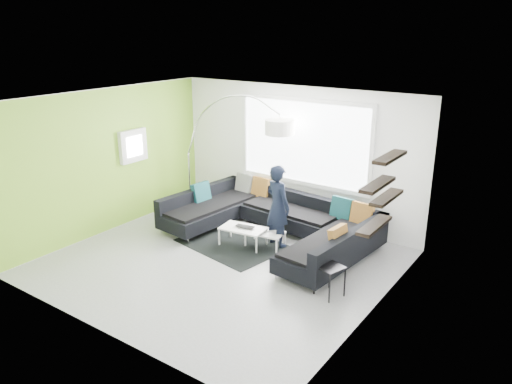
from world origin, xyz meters
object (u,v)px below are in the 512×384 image
arc_lamp (188,153)px  person (278,206)px  laptop (244,228)px  sectional_sofa (267,223)px  coffee_table (254,237)px  side_table (330,281)px

arc_lamp → person: 2.67m
arc_lamp → laptop: (2.09, -0.85, -0.95)m
sectional_sofa → laptop: bearing=-112.5°
arc_lamp → sectional_sofa: bearing=-14.6°
sectional_sofa → laptop: 0.50m
laptop → arc_lamp: bearing=149.0°
sectional_sofa → coffee_table: size_ratio=3.76×
arc_lamp → person: arc_lamp is taller
coffee_table → laptop: size_ratio=2.71×
sectional_sofa → arc_lamp: size_ratio=1.52×
side_table → arc_lamp: bearing=159.7°
person → laptop: bearing=57.1°
sectional_sofa → person: person is taller
side_table → laptop: (-2.13, 0.71, 0.12)m
arc_lamp → person: (2.57, -0.45, -0.54)m
sectional_sofa → laptop: sectional_sofa is taller
sectional_sofa → side_table: (1.89, -1.14, -0.12)m
sectional_sofa → coffee_table: bearing=-98.9°
coffee_table → person: bearing=33.0°
arc_lamp → person: bearing=-14.4°
coffee_table → side_table: (1.98, -0.82, 0.07)m
person → laptop: person is taller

